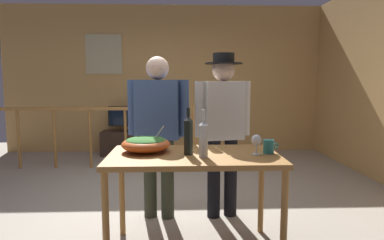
{
  "coord_description": "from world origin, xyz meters",
  "views": [
    {
      "loc": [
        0.28,
        -3.55,
        1.39
      ],
      "look_at": [
        0.4,
        -0.62,
        1.04
      ],
      "focal_mm": 31.17,
      "sensor_mm": 36.0,
      "label": 1
    }
  ],
  "objects_px": {
    "serving_table": "(194,165)",
    "mug_teal": "(269,146)",
    "person_standing_left": "(158,124)",
    "flat_screen_tv": "(126,117)",
    "tv_console": "(126,143)",
    "stair_railing": "(121,128)",
    "framed_picture": "(104,54)",
    "wine_bottle_dark": "(188,135)",
    "wine_glass": "(256,141)",
    "person_standing_right": "(223,121)",
    "wine_bottle_clear": "(203,138)",
    "salad_bowl": "(146,143)"
  },
  "relations": [
    {
      "from": "framed_picture",
      "to": "salad_bowl",
      "type": "height_order",
      "value": "framed_picture"
    },
    {
      "from": "salad_bowl",
      "to": "wine_bottle_dark",
      "type": "distance_m",
      "value": 0.37
    },
    {
      "from": "framed_picture",
      "to": "stair_railing",
      "type": "bearing_deg",
      "value": -67.42
    },
    {
      "from": "serving_table",
      "to": "mug_teal",
      "type": "relative_size",
      "value": 11.02
    },
    {
      "from": "framed_picture",
      "to": "tv_console",
      "type": "height_order",
      "value": "framed_picture"
    },
    {
      "from": "tv_console",
      "to": "flat_screen_tv",
      "type": "height_order",
      "value": "flat_screen_tv"
    },
    {
      "from": "person_standing_left",
      "to": "flat_screen_tv",
      "type": "bearing_deg",
      "value": -63.25
    },
    {
      "from": "flat_screen_tv",
      "to": "wine_glass",
      "type": "xyz_separation_m",
      "value": [
        1.59,
        -3.61,
        0.2
      ]
    },
    {
      "from": "wine_bottle_clear",
      "to": "stair_railing",
      "type": "bearing_deg",
      "value": 111.47
    },
    {
      "from": "wine_bottle_dark",
      "to": "mug_teal",
      "type": "xyz_separation_m",
      "value": [
        0.64,
        0.02,
        -0.1
      ]
    },
    {
      "from": "tv_console",
      "to": "flat_screen_tv",
      "type": "xyz_separation_m",
      "value": [
        0.0,
        -0.03,
        0.5
      ]
    },
    {
      "from": "tv_console",
      "to": "wine_glass",
      "type": "distance_m",
      "value": 4.03
    },
    {
      "from": "salad_bowl",
      "to": "wine_bottle_clear",
      "type": "bearing_deg",
      "value": -25.16
    },
    {
      "from": "wine_bottle_dark",
      "to": "person_standing_right",
      "type": "relative_size",
      "value": 0.22
    },
    {
      "from": "tv_console",
      "to": "mug_teal",
      "type": "bearing_deg",
      "value": -64.72
    },
    {
      "from": "flat_screen_tv",
      "to": "wine_bottle_dark",
      "type": "distance_m",
      "value": 3.75
    },
    {
      "from": "framed_picture",
      "to": "stair_railing",
      "type": "distance_m",
      "value": 1.8
    },
    {
      "from": "flat_screen_tv",
      "to": "mug_teal",
      "type": "distance_m",
      "value": 3.95
    },
    {
      "from": "person_standing_left",
      "to": "salad_bowl",
      "type": "bearing_deg",
      "value": 95.51
    },
    {
      "from": "salad_bowl",
      "to": "person_standing_left",
      "type": "relative_size",
      "value": 0.24
    },
    {
      "from": "tv_console",
      "to": "serving_table",
      "type": "relative_size",
      "value": 0.67
    },
    {
      "from": "stair_railing",
      "to": "person_standing_right",
      "type": "relative_size",
      "value": 2.08
    },
    {
      "from": "flat_screen_tv",
      "to": "serving_table",
      "type": "distance_m",
      "value": 3.73
    },
    {
      "from": "framed_picture",
      "to": "flat_screen_tv",
      "type": "distance_m",
      "value": 1.27
    },
    {
      "from": "stair_railing",
      "to": "serving_table",
      "type": "height_order",
      "value": "stair_railing"
    },
    {
      "from": "serving_table",
      "to": "wine_glass",
      "type": "xyz_separation_m",
      "value": [
        0.49,
        -0.04,
        0.19
      ]
    },
    {
      "from": "serving_table",
      "to": "mug_teal",
      "type": "xyz_separation_m",
      "value": [
        0.6,
        0.0,
        0.14
      ]
    },
    {
      "from": "framed_picture",
      "to": "wine_bottle_dark",
      "type": "height_order",
      "value": "framed_picture"
    },
    {
      "from": "stair_railing",
      "to": "wine_glass",
      "type": "relative_size",
      "value": 21.62
    },
    {
      "from": "wine_bottle_clear",
      "to": "mug_teal",
      "type": "distance_m",
      "value": 0.55
    },
    {
      "from": "serving_table",
      "to": "person_standing_right",
      "type": "distance_m",
      "value": 0.82
    },
    {
      "from": "framed_picture",
      "to": "person_standing_left",
      "type": "bearing_deg",
      "value": -69.19
    },
    {
      "from": "tv_console",
      "to": "wine_bottle_dark",
      "type": "height_order",
      "value": "wine_bottle_dark"
    },
    {
      "from": "stair_railing",
      "to": "person_standing_left",
      "type": "distance_m",
      "value": 2.13
    },
    {
      "from": "wine_glass",
      "to": "person_standing_left",
      "type": "bearing_deg",
      "value": 137.35
    },
    {
      "from": "serving_table",
      "to": "framed_picture",
      "type": "bearing_deg",
      "value": 111.51
    },
    {
      "from": "framed_picture",
      "to": "wine_bottle_clear",
      "type": "relative_size",
      "value": 2.06
    },
    {
      "from": "tv_console",
      "to": "wine_glass",
      "type": "relative_size",
      "value": 5.67
    },
    {
      "from": "tv_console",
      "to": "stair_railing",
      "type": "bearing_deg",
      "value": -85.67
    },
    {
      "from": "flat_screen_tv",
      "to": "person_standing_right",
      "type": "height_order",
      "value": "person_standing_right"
    },
    {
      "from": "flat_screen_tv",
      "to": "salad_bowl",
      "type": "xyz_separation_m",
      "value": [
        0.72,
        -3.46,
        0.16
      ]
    },
    {
      "from": "stair_railing",
      "to": "wine_bottle_dark",
      "type": "relative_size",
      "value": 9.33
    },
    {
      "from": "person_standing_right",
      "to": "tv_console",
      "type": "bearing_deg",
      "value": -75.33
    },
    {
      "from": "framed_picture",
      "to": "mug_teal",
      "type": "xyz_separation_m",
      "value": [
        2.13,
        -3.89,
        -1.01
      ]
    },
    {
      "from": "tv_console",
      "to": "wine_bottle_clear",
      "type": "xyz_separation_m",
      "value": [
        1.17,
        -3.71,
        0.73
      ]
    },
    {
      "from": "stair_railing",
      "to": "tv_console",
      "type": "height_order",
      "value": "stair_railing"
    },
    {
      "from": "serving_table",
      "to": "person_standing_right",
      "type": "xyz_separation_m",
      "value": [
        0.32,
        0.71,
        0.26
      ]
    },
    {
      "from": "wine_glass",
      "to": "person_standing_left",
      "type": "distance_m",
      "value": 1.1
    },
    {
      "from": "flat_screen_tv",
      "to": "mug_teal",
      "type": "height_order",
      "value": "mug_teal"
    },
    {
      "from": "framed_picture",
      "to": "serving_table",
      "type": "height_order",
      "value": "framed_picture"
    }
  ]
}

